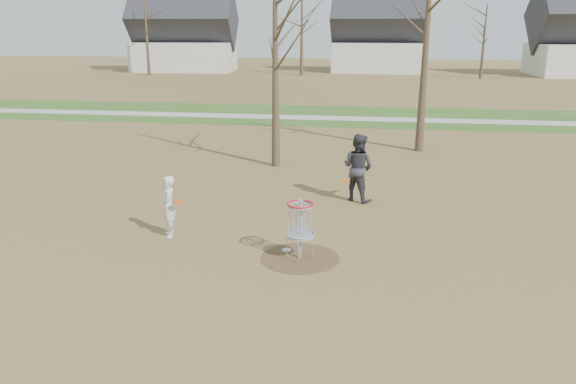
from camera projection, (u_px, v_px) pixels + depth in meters
The scene contains 11 objects.
ground at pixel (300, 258), 12.70m from camera, with size 160.00×160.00×0.00m, color brown.
green_band at pixel (346, 116), 32.60m from camera, with size 160.00×8.00×0.01m, color #2D5119.
footpath at pixel (345, 118), 31.65m from camera, with size 160.00×1.50×0.01m, color #9E9E99.
dirt_circle at pixel (300, 258), 12.70m from camera, with size 1.80×1.80×0.01m, color #47331E.
player_standing at pixel (168, 207), 13.83m from camera, with size 0.56×0.37×1.54m, color silver.
player_throwing at pixel (358, 168), 16.62m from camera, with size 0.98×0.77×2.02m, color #323337.
disc_grounded at pixel (287, 250), 13.11m from camera, with size 0.22×0.22×0.02m, color silver.
discs_in_play at pixel (271, 190), 14.39m from camera, with size 4.15×2.58×0.10m.
disc_golf_basket at pixel (300, 220), 12.44m from camera, with size 0.64×0.64×1.35m.
bare_trees at pixel (379, 21), 44.84m from camera, with size 52.62×44.98×9.00m.
houses_row at pixel (401, 40), 60.90m from camera, with size 56.51×10.01×7.26m.
Camera 1 is at (1.46, -11.65, 5.06)m, focal length 35.00 mm.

